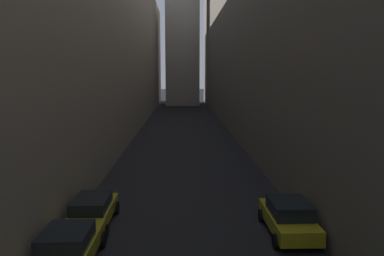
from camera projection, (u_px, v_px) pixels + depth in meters
name	position (u px, v px, depth m)	size (l,w,h in m)	color
ground_plane	(184.00, 137.00, 41.83)	(264.00, 264.00, 0.00)	black
building_block_left	(67.00, 37.00, 41.86)	(14.96, 108.00, 22.03)	gray
building_block_right	(302.00, 22.00, 42.35)	(15.81, 108.00, 25.57)	#60594F
parked_car_left_third	(68.00, 248.00, 13.57)	(2.01, 4.60, 1.50)	#A59919
parked_car_left_far	(92.00, 211.00, 17.31)	(1.89, 4.29, 1.43)	#A59919
parked_car_right_far	(289.00, 217.00, 16.46)	(1.98, 4.13, 1.52)	#A59919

